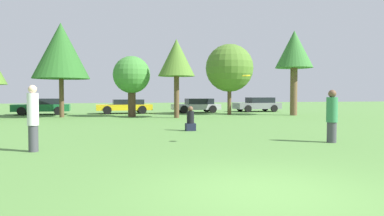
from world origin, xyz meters
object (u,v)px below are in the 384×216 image
Objects in this scene: tree_5 at (294,51)px; tree_2 at (132,76)px; parked_car_yellow at (125,106)px; parked_car_grey at (258,104)px; parked_car_green at (43,106)px; tree_4 at (229,68)px; person_thrower at (33,118)px; person_catcher at (332,116)px; tree_3 at (176,58)px; parked_car_silver at (197,105)px; frisbee at (246,76)px; bystander_sitting at (190,120)px; tree_1 at (61,51)px.

tree_2 is at bearing 175.01° from tree_5.
parked_car_grey is at bearing 179.32° from parked_car_yellow.
tree_4 is at bearing 164.16° from parked_car_green.
person_thrower is 1.06× the size of person_catcher.
tree_3 reaches higher than person_thrower.
parked_car_green is at bearing -2.15° from parked_car_silver.
parked_car_yellow is (-2.88, 19.28, -1.56)m from frisbee.
tree_3 reaches higher than person_catcher.
bystander_sitting is 17.94m from parked_car_grey.
tree_3 is at bearing 34.48° from parked_car_grey.
parked_car_silver is (6.09, -0.14, 0.01)m from parked_car_yellow.
person_thrower is 0.28× the size of tree_1.
person_thrower is 0.45× the size of parked_car_silver.
tree_1 is at bearing -178.58° from tree_4.
parked_car_green is at bearing 116.38° from tree_1.
tree_3 is 11.77m from parked_car_green.
tree_1 reaches higher than parked_car_yellow.
person_catcher is 1.62× the size of bystander_sitting.
parked_car_yellow is at bearing 98.33° from bystander_sitting.
person_thrower is 7.12× the size of frisbee.
tree_4 is 4.88m from parked_car_silver.
tree_3 is at bearing 88.88° from frisbee.
tree_2 is at bearing 34.21° from parked_car_silver.
parked_car_green reaches higher than parked_car_yellow.
tree_1 reaches higher than parked_car_grey.
tree_2 is 1.01× the size of parked_car_green.
parked_car_green is at bearing 120.33° from bystander_sitting.
tree_1 is at bearing 17.30° from parked_car_silver.
parked_car_green is 1.01× the size of parked_car_grey.
tree_1 reaches higher than bystander_sitting.
person_thrower is at bearing 96.62° from parked_car_green.
tree_5 is at bearing 42.18° from bystander_sitting.
person_catcher is 13.83m from tree_3.
person_thrower is at bearing -140.95° from bystander_sitting.
parked_car_yellow is 1.10× the size of parked_car_silver.
person_catcher is at bearing 87.05° from parked_car_silver.
tree_1 is 1.53× the size of parked_car_green.
parked_car_grey is at bearing 53.44° from person_thrower.
parked_car_green is (-18.65, 5.34, -4.18)m from tree_5.
tree_3 reaches higher than frisbee.
frisbee is (-2.97, 0.16, 1.30)m from person_catcher.
tree_2 is at bearing -67.93° from person_catcher.
parked_car_green is at bearing 164.04° from tree_5.
person_catcher is at bearing -69.57° from tree_2.
tree_4 is at bearing -95.50° from person_catcher.
tree_1 reaches higher than person_thrower.
tree_3 is (-2.72, 13.19, 3.12)m from person_catcher.
bystander_sitting is at bearing 40.69° from person_thrower.
parked_car_green is (-9.24, 19.13, -1.52)m from frisbee.
parked_car_silver is (12.45, 0.02, -0.02)m from parked_car_green.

